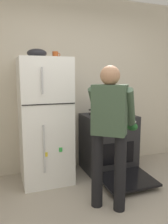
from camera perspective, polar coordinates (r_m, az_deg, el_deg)
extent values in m
cube|color=beige|center=(3.67, -3.79, 6.86)|extent=(6.00, 0.10, 2.70)
cube|color=white|center=(3.25, -9.77, -2.20)|extent=(0.68, 0.68, 1.73)
cube|color=black|center=(2.87, -8.67, 1.93)|extent=(0.67, 0.01, 0.01)
cylinder|color=#B7B7BC|center=(2.96, -9.95, -9.20)|extent=(0.02, 0.02, 0.63)
cylinder|color=#B7B7BC|center=(2.82, -10.43, 7.73)|extent=(0.02, 0.02, 0.32)
cube|color=green|center=(3.04, -5.85, -9.35)|extent=(0.04, 0.01, 0.06)
cube|color=yellow|center=(3.01, -9.50, -10.45)|extent=(0.04, 0.01, 0.06)
cube|color=black|center=(3.66, 6.00, -7.61)|extent=(0.76, 0.64, 0.89)
cube|color=black|center=(3.41, 8.41, -10.19)|extent=(0.53, 0.01, 0.32)
cylinder|color=black|center=(3.35, 4.41, -1.28)|extent=(0.17, 0.17, 0.01)
cylinder|color=black|center=(3.52, 9.83, -0.89)|extent=(0.17, 0.17, 0.01)
cylinder|color=black|center=(3.61, 2.51, -0.50)|extent=(0.17, 0.17, 0.01)
cylinder|color=black|center=(3.76, 7.64, -0.18)|extent=(0.17, 0.17, 0.01)
cylinder|color=silver|center=(3.16, 4.55, -3.08)|extent=(0.04, 0.03, 0.04)
cylinder|color=silver|center=(3.23, 7.29, -2.84)|extent=(0.04, 0.03, 0.04)
cylinder|color=silver|center=(3.32, 10.05, -2.60)|extent=(0.04, 0.03, 0.04)
cylinder|color=silver|center=(3.41, 12.53, -2.38)|extent=(0.04, 0.03, 0.04)
cube|color=black|center=(3.29, 10.71, -16.26)|extent=(0.72, 0.57, 0.06)
cylinder|color=black|center=(2.68, 3.31, -14.35)|extent=(0.13, 0.13, 0.86)
cylinder|color=black|center=(2.62, 8.97, -14.95)|extent=(0.13, 0.13, 0.86)
cube|color=#384C38|center=(2.45, 6.39, 0.50)|extent=(0.41, 0.38, 0.54)
sphere|color=#A37556|center=(2.42, 6.54, 9.06)|extent=(0.21, 0.21, 0.21)
sphere|color=#373737|center=(2.42, 6.52, 8.19)|extent=(0.15, 0.15, 0.15)
cylinder|color=#384C38|center=(2.66, 2.97, 1.08)|extent=(0.32, 0.37, 0.51)
cylinder|color=#384C38|center=(2.58, 11.54, 0.64)|extent=(0.32, 0.37, 0.51)
ellipsoid|color=#1E5123|center=(2.85, 3.86, -3.00)|extent=(0.12, 0.18, 0.10)
ellipsoid|color=#1E5123|center=(2.78, 11.86, -3.51)|extent=(0.12, 0.18, 0.10)
cylinder|color=#19479E|center=(3.43, 4.11, 0.02)|extent=(0.27, 0.27, 0.12)
cube|color=black|center=(3.37, 1.67, 0.55)|extent=(0.05, 0.03, 0.02)
cube|color=black|center=(3.49, 6.47, 0.82)|extent=(0.05, 0.03, 0.02)
cylinder|color=#B24C1E|center=(3.29, -7.20, 13.95)|extent=(0.08, 0.08, 0.10)
torus|color=#B24C1E|center=(3.30, -6.43, 14.03)|extent=(0.06, 0.01, 0.06)
cylinder|color=brown|center=(3.85, 8.84, 1.50)|extent=(0.05, 0.05, 0.19)
ellipsoid|color=black|center=(3.19, -11.69, 14.18)|extent=(0.26, 0.26, 0.12)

